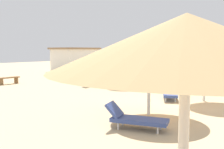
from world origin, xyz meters
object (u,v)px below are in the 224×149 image
object	(u,v)px
parasol_2	(121,47)
lounger_0	(135,119)
lounger_5	(132,78)
parasol_5	(162,46)
parasol_4	(206,44)
bench_0	(73,74)
parasol_1	(186,43)
parasol_0	(149,54)
bench_1	(9,79)
beach_cabana	(75,59)
lounger_4	(170,93)
lounger_2	(95,81)

from	to	relation	value
parasol_2	lounger_0	size ratio (longest dim) A/B	1.48
lounger_5	parasol_2	bearing A→B (deg)	-166.72
parasol_2	parasol_5	distance (m)	3.74
lounger_5	parasol_4	bearing A→B (deg)	-118.31
parasol_2	bench_0	world-z (taller)	parasol_2
parasol_2	parasol_5	world-z (taller)	parasol_5
parasol_1	parasol_5	bearing A→B (deg)	30.11
lounger_0	parasol_5	bearing A→B (deg)	25.61
parasol_5	parasol_4	bearing A→B (deg)	-135.58
parasol_0	bench_1	bearing A→B (deg)	85.50
parasol_1	bench_0	bearing A→B (deg)	52.56
parasol_1	lounger_5	size ratio (longest dim) A/B	1.57
parasol_0	beach_cabana	bearing A→B (deg)	55.75
lounger_5	bench_0	xyz separation A→B (m)	(-1.24, 5.19, 0.03)
lounger_4	beach_cabana	xyz separation A→B (m)	(8.64, 16.65, 1.03)
lounger_5	lounger_2	bearing A→B (deg)	167.98
parasol_2	beach_cabana	bearing A→B (deg)	61.86
parasol_0	parasol_2	bearing A→B (deg)	45.54
parasol_2	beach_cabana	distance (m)	13.40
parasol_1	parasol_5	size ratio (longest dim) A/B	1.01
parasol_4	lounger_2	size ratio (longest dim) A/B	1.52
parasol_1	lounger_0	distance (m)	5.26
parasol_4	parasol_1	bearing A→B (deg)	-160.86
parasol_1	parasol_2	bearing A→B (deg)	40.97
parasol_5	lounger_0	world-z (taller)	parasol_5
bench_1	parasol_1	bearing A→B (deg)	-111.67
bench_0	bench_1	size ratio (longest dim) A/B	1.03
parasol_5	bench_1	distance (m)	11.36
lounger_0	bench_0	size ratio (longest dim) A/B	1.28
parasol_1	parasol_2	xyz separation A→B (m)	(10.98, 9.53, 0.10)
parasol_4	bench_1	distance (m)	13.23
beach_cabana	lounger_2	bearing A→B (deg)	-125.71
parasol_2	bench_1	distance (m)	8.19
bench_0	bench_1	world-z (taller)	same
parasol_0	lounger_0	distance (m)	2.69
parasol_4	bench_1	bearing A→B (deg)	102.78
parasol_2	lounger_4	distance (m)	5.87
beach_cabana	parasol_2	bearing A→B (deg)	-118.14
parasol_2	lounger_5	bearing A→B (deg)	13.28
parasol_1	parasol_4	world-z (taller)	parasol_4
parasol_1	lounger_4	distance (m)	10.04
lounger_4	lounger_5	world-z (taller)	lounger_5
lounger_0	lounger_4	bearing A→B (deg)	16.24
parasol_1	lounger_0	bearing A→B (deg)	41.55
parasol_5	parasol_2	bearing A→B (deg)	162.95
lounger_2	bench_1	bearing A→B (deg)	122.30
parasol_2	parasol_1	bearing A→B (deg)	-139.03
parasol_5	beach_cabana	xyz separation A→B (m)	(2.72, 12.86, -1.35)
parasol_0	beach_cabana	size ratio (longest dim) A/B	0.64
parasol_1	beach_cabana	bearing A→B (deg)	50.97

